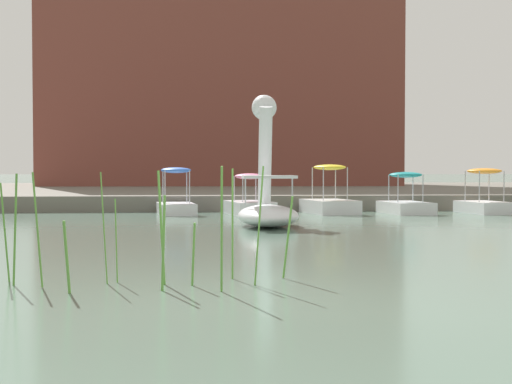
# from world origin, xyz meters

# --- Properties ---
(ground_plane) EXTENTS (528.41, 528.41, 0.00)m
(ground_plane) POSITION_xyz_m (0.00, 0.00, 0.00)
(ground_plane) COLOR #567060
(shore_bank_far) EXTENTS (145.38, 27.45, 0.58)m
(shore_bank_far) POSITION_xyz_m (0.00, 30.77, 0.29)
(shore_bank_far) COLOR #6B665B
(shore_bank_far) RESTS_ON ground_plane
(swan_boat) EXTENTS (1.64, 3.25, 3.66)m
(swan_boat) POSITION_xyz_m (1.34, 10.48, 0.85)
(swan_boat) COLOR white
(swan_boat) RESTS_ON ground_plane
(pedal_boat_blue) EXTENTS (1.49, 2.34, 1.62)m
(pedal_boat_blue) POSITION_xyz_m (-1.31, 15.79, 0.42)
(pedal_boat_blue) COLOR white
(pedal_boat_blue) RESTS_ON ground_plane
(pedal_boat_pink) EXTENTS (1.72, 2.49, 1.41)m
(pedal_boat_pink) POSITION_xyz_m (1.20, 15.33, 0.42)
(pedal_boat_pink) COLOR white
(pedal_boat_pink) RESTS_ON ground_plane
(pedal_boat_yellow) EXTENTS (1.91, 2.53, 1.72)m
(pedal_boat_yellow) POSITION_xyz_m (4.06, 15.87, 0.45)
(pedal_boat_yellow) COLOR white
(pedal_boat_yellow) RESTS_ON ground_plane
(pedal_boat_teal) EXTENTS (1.60, 2.38, 1.46)m
(pedal_boat_teal) POSITION_xyz_m (6.71, 15.56, 0.39)
(pedal_boat_teal) COLOR white
(pedal_boat_teal) RESTS_ON ground_plane
(pedal_boat_orange) EXTENTS (1.57, 2.24, 1.59)m
(pedal_boat_orange) POSITION_xyz_m (9.51, 15.47, 0.47)
(pedal_boat_orange) COLOR white
(pedal_boat_orange) RESTS_ON ground_plane
(apartment_block) EXTENTS (21.95, 9.47, 15.29)m
(apartment_block) POSITION_xyz_m (0.91, 37.12, 8.22)
(apartment_block) COLOR brown
(apartment_block) RESTS_ON shore_bank_far
(reed_clump_foreground) EXTENTS (3.96, 1.25, 1.57)m
(reed_clump_foreground) POSITION_xyz_m (-1.18, 0.74, 0.67)
(reed_clump_foreground) COLOR #568E38
(reed_clump_foreground) RESTS_ON ground_plane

